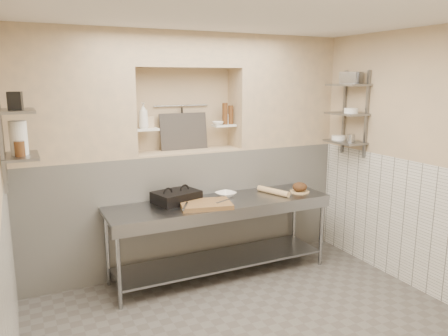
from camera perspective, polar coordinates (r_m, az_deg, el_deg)
floor at (r=4.34m, az=4.34°, el=-20.80°), size 4.00×3.90×0.10m
ceiling at (r=3.71m, az=5.07°, el=20.47°), size 4.00×3.90×0.10m
wall_right at (r=5.10m, az=24.98°, el=0.63°), size 0.10×3.90×2.80m
wall_back at (r=5.56m, az=-5.78°, el=2.48°), size 4.00×0.10×2.80m
backwall_lower at (r=5.48m, az=-4.73°, el=-5.13°), size 4.00×0.40×1.40m
alcove_sill at (r=5.32m, az=-4.86°, el=2.21°), size 1.30×0.40×0.02m
backwall_pillar_left at (r=4.94m, az=-19.68°, el=8.91°), size 1.35×0.40×1.40m
backwall_pillar_right at (r=5.86m, az=7.41°, el=9.80°), size 1.35×0.40×1.40m
backwall_header at (r=5.26m, az=-5.09°, el=15.10°), size 1.30×0.40×0.40m
wainscot_left at (r=3.53m, az=-25.96°, el=-16.12°), size 0.02×3.90×1.40m
wainscot_right at (r=5.22m, az=23.90°, el=-6.98°), size 0.02×3.90×1.40m
alcove_shelf_left at (r=5.13m, az=-10.16°, el=4.98°), size 0.28×0.16×0.02m
alcove_shelf_right at (r=5.48m, az=0.00°, el=5.58°), size 0.28×0.16×0.02m
utensil_rail at (r=5.42m, az=-5.60°, el=8.11°), size 0.70×0.02×0.02m
hanging_steel at (r=5.42m, az=-5.50°, el=6.30°), size 0.02×0.02×0.30m
splash_panel at (r=5.38m, az=-5.28°, el=4.78°), size 0.60×0.08×0.45m
shelf_rail_left_a at (r=4.44m, az=-27.07°, el=4.19°), size 0.03×0.03×0.95m
shelf_rail_left_b at (r=4.04m, az=-27.16°, el=3.57°), size 0.03×0.03×0.95m
wall_shelf_left_lower at (r=4.27m, az=-25.06°, el=1.39°), size 0.30×0.50×0.02m
wall_shelf_left_upper at (r=4.22m, az=-25.52°, el=6.74°), size 0.30×0.50×0.03m
shelf_rail_right_a at (r=5.86m, az=15.42°, el=7.03°), size 0.03×0.03×1.05m
shelf_rail_right_b at (r=5.57m, az=18.12°, el=6.65°), size 0.03×0.03×1.05m
wall_shelf_right_lower at (r=5.66m, az=15.51°, el=3.31°), size 0.30×0.50×0.02m
wall_shelf_right_mid at (r=5.62m, az=15.71°, el=6.84°), size 0.30×0.50×0.02m
wall_shelf_right_upper at (r=5.61m, az=15.91°, el=10.40°), size 0.30×0.50×0.03m
prep_table at (r=5.07m, az=-0.46°, el=-7.18°), size 2.60×0.70×0.90m
panini_press at (r=4.96m, az=-6.24°, el=-3.78°), size 0.56×0.47×0.13m
cutting_board at (r=4.79m, az=-2.39°, el=-4.79°), size 0.62×0.49×0.05m
knife_blade at (r=4.85m, az=0.10°, el=-4.29°), size 0.27×0.14×0.01m
tongs at (r=4.62m, az=-5.10°, el=-5.00°), size 0.15×0.25×0.02m
mixing_bowl at (r=5.18m, az=0.22°, el=-3.47°), size 0.28×0.28×0.06m
rolling_pin at (r=5.33m, az=6.46°, el=-3.04°), size 0.22×0.46×0.07m
bread_board at (r=5.47m, az=9.84°, el=-3.06°), size 0.24×0.24×0.01m
bread_loaf at (r=5.45m, az=9.86°, el=-2.43°), size 0.18×0.18×0.11m
bottle_soap at (r=5.10m, az=-10.50°, el=6.72°), size 0.12×0.12×0.29m
jar_alcove at (r=5.17m, az=-9.74°, el=5.94°), size 0.09×0.09×0.13m
bowl_alcove at (r=5.42m, az=-0.81°, el=5.87°), size 0.17×0.17×0.04m
condiment_a at (r=5.51m, az=0.87°, el=6.97°), size 0.06×0.06×0.23m
condiment_b at (r=5.47m, az=0.12°, el=7.11°), size 0.07×0.07×0.27m
condiment_c at (r=5.53m, az=0.75°, el=6.42°), size 0.07×0.07×0.13m
jug_left at (r=4.27m, az=-25.25°, el=3.59°), size 0.15×0.15×0.30m
jar_left at (r=4.18m, az=-25.13°, el=2.29°), size 0.09×0.09×0.13m
box_left_upper at (r=4.15m, az=-25.62°, el=7.92°), size 0.13×0.13×0.16m
bowl_right at (r=5.75m, az=14.74°, el=3.86°), size 0.18×0.18×0.05m
canister_right at (r=5.57m, az=16.25°, el=3.77°), size 0.10×0.10×0.10m
bowl_right_mid at (r=5.56m, az=16.27°, el=7.21°), size 0.17×0.17×0.06m
basket_right at (r=5.57m, az=16.29°, el=11.23°), size 0.24×0.27×0.14m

